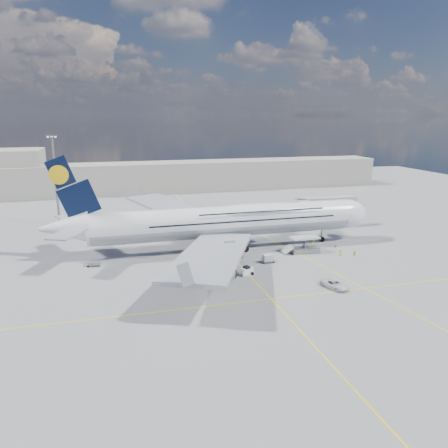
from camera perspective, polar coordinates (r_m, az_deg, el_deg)
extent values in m
plane|color=gray|center=(94.34, 1.78, -5.03)|extent=(300.00, 300.00, 0.00)
cube|color=yellow|center=(94.34, 1.78, -5.03)|extent=(0.25, 220.00, 0.01)
cube|color=yellow|center=(76.74, 6.18, -9.71)|extent=(120.00, 0.25, 0.01)
cube|color=yellow|center=(107.85, 7.37, -2.68)|extent=(14.16, 99.06, 0.01)
cylinder|color=white|center=(101.66, 0.17, 0.37)|extent=(62.00, 7.20, 7.20)
cylinder|color=#9EA0A5|center=(101.69, 0.17, 0.29)|extent=(60.76, 7.13, 7.13)
ellipsoid|color=white|center=(103.56, 4.45, 1.71)|extent=(36.00, 6.84, 3.76)
ellipsoid|color=white|center=(113.64, 15.43, 1.32)|extent=(11.52, 7.20, 7.20)
ellipsoid|color=black|center=(115.17, 16.84, 1.69)|extent=(3.84, 4.16, 1.44)
cone|color=white|center=(98.51, -20.17, -0.47)|extent=(10.00, 6.84, 6.84)
cube|color=black|center=(96.64, -19.42, 4.66)|extent=(11.02, 0.46, 14.61)
cylinder|color=yellow|center=(96.49, -20.79, 6.04)|extent=(4.00, 0.60, 4.00)
cube|color=#999EA3|center=(119.38, -6.08, 1.76)|extent=(25.49, 39.15, 3.35)
cube|color=#999EA3|center=(81.41, -1.55, -4.00)|extent=(25.49, 39.15, 3.35)
cylinder|color=#B7BABF|center=(113.62, -2.95, -0.05)|extent=(5.20, 3.50, 3.50)
cylinder|color=#B7BABF|center=(122.87, -6.05, 0.96)|extent=(5.20, 3.50, 3.50)
cylinder|color=#B7BABF|center=(90.26, 0.43, -3.78)|extent=(5.20, 3.50, 3.50)
cylinder|color=#B7BABF|center=(79.56, -0.67, -6.27)|extent=(5.20, 3.50, 3.50)
cylinder|color=gray|center=(111.83, 12.63, -1.14)|extent=(0.44, 0.44, 3.80)
cylinder|color=black|center=(112.23, 12.58, -1.91)|extent=(1.30, 0.90, 1.30)
cylinder|color=gray|center=(102.84, 0.17, -2.12)|extent=(0.56, 0.56, 3.80)
cylinder|color=black|center=(106.21, -0.29, -2.41)|extent=(1.50, 0.90, 1.50)
cube|color=#B7B7BC|center=(118.16, 10.83, 2.20)|extent=(3.00, 10.00, 2.60)
cube|color=#B7B7BC|center=(126.13, 13.13, 2.82)|extent=(18.00, 3.00, 2.60)
cylinder|color=gray|center=(122.41, 10.99, 0.90)|extent=(0.80, 0.80, 7.10)
cylinder|color=black|center=(123.13, 10.93, -0.51)|extent=(0.90, 0.80, 0.90)
cylinder|color=gray|center=(130.76, 16.14, 1.43)|extent=(1.00, 1.00, 7.10)
cube|color=gray|center=(131.45, 16.04, 0.09)|extent=(2.00, 2.00, 0.80)
cylinder|color=#B7B7BC|center=(114.84, 11.65, 1.82)|extent=(3.60, 3.60, 2.80)
cube|color=silver|center=(101.87, 10.51, -1.76)|extent=(6.50, 3.20, 0.35)
cube|color=gray|center=(102.70, 10.44, -3.35)|extent=(6.50, 3.20, 1.10)
cube|color=gray|center=(102.26, 10.47, -2.54)|extent=(0.22, 1.99, 3.00)
cylinder|color=black|center=(100.65, 9.38, -3.78)|extent=(0.70, 0.30, 0.70)
cube|color=silver|center=(100.87, 8.29, -3.31)|extent=(2.16, 2.60, 1.60)
cylinder|color=gray|center=(132.29, -21.11, 5.13)|extent=(0.70, 0.70, 25.00)
cube|color=gray|center=(131.14, -21.60, 10.61)|extent=(3.00, 0.40, 0.60)
cube|color=#B2AD9E|center=(183.84, -6.88, 6.16)|extent=(180.00, 16.00, 12.00)
cube|color=#193814|center=(236.30, 1.21, 7.50)|extent=(160.00, 6.00, 8.00)
cube|color=gray|center=(85.09, -5.92, -7.03)|extent=(2.86, 1.64, 0.17)
cylinder|color=black|center=(84.47, -6.60, -7.30)|extent=(0.41, 0.17, 0.41)
cylinder|color=black|center=(85.81, -5.24, -6.92)|extent=(0.41, 0.17, 0.41)
cube|color=gray|center=(89.54, -4.58, -5.93)|extent=(2.81, 1.86, 0.16)
cylinder|color=black|center=(88.93, -5.18, -6.16)|extent=(0.38, 0.16, 0.38)
cylinder|color=black|center=(90.24, -3.99, -5.84)|extent=(0.38, 0.16, 0.38)
cube|color=silver|center=(89.31, -4.59, -5.51)|extent=(2.12, 1.64, 1.30)
cube|color=gray|center=(87.81, -0.52, -6.25)|extent=(3.51, 2.53, 0.19)
cylinder|color=black|center=(86.99, -1.22, -6.55)|extent=(0.46, 0.19, 0.46)
cylinder|color=black|center=(88.73, 0.17, -6.12)|extent=(0.46, 0.19, 0.46)
cube|color=silver|center=(87.52, -0.52, -5.73)|extent=(2.67, 2.18, 1.58)
cube|color=gray|center=(95.90, -16.67, -5.12)|extent=(3.06, 2.13, 0.17)
cylinder|color=black|center=(95.46, -17.34, -5.33)|extent=(0.41, 0.17, 0.41)
cylinder|color=black|center=(96.42, -16.00, -5.04)|extent=(0.41, 0.17, 0.41)
cube|color=gray|center=(85.63, 13.37, -7.23)|extent=(2.95, 2.15, 0.16)
cylinder|color=black|center=(84.76, 12.90, -7.51)|extent=(0.39, 0.16, 0.39)
cylinder|color=black|center=(86.59, 13.82, -7.09)|extent=(0.39, 0.16, 0.39)
cube|color=gray|center=(94.67, 5.73, -4.82)|extent=(2.89, 1.66, 0.17)
cylinder|color=black|center=(93.84, 5.21, -5.06)|extent=(0.41, 0.17, 0.41)
cylinder|color=black|center=(95.59, 6.24, -4.72)|extent=(0.41, 0.17, 0.41)
cube|color=silver|center=(94.43, 5.74, -4.39)|extent=(2.14, 1.52, 1.40)
cube|color=white|center=(87.16, 2.97, -6.19)|extent=(3.11, 2.36, 1.31)
cube|color=black|center=(86.88, 2.98, -5.69)|extent=(1.42, 1.52, 0.50)
cylinder|color=black|center=(86.50, 2.45, -6.61)|extent=(0.65, 0.25, 0.65)
cylinder|color=black|center=(88.08, 3.49, -6.24)|extent=(0.65, 0.25, 0.65)
cube|color=gray|center=(113.65, -8.44, -1.31)|extent=(7.26, 4.30, 2.10)
cube|color=white|center=(113.06, -8.84, -0.36)|extent=(5.57, 3.91, 2.31)
cube|color=white|center=(113.72, -7.14, -0.76)|extent=(2.48, 2.84, 1.68)
cube|color=black|center=(113.76, -6.78, -0.63)|extent=(0.73, 2.06, 0.95)
cylinder|color=black|center=(112.89, -7.19, -1.62)|extent=(1.16, 0.37, 1.16)
cylinder|color=black|center=(114.71, -9.65, -1.46)|extent=(1.16, 0.37, 1.16)
cube|color=#FE4A0D|center=(113.25, -8.83, -0.72)|extent=(5.63, 3.97, 0.53)
cube|color=gray|center=(133.23, -7.76, 0.99)|extent=(7.22, 5.80, 2.13)
cube|color=white|center=(132.70, -8.11, 1.82)|extent=(5.74, 4.94, 2.34)
cube|color=white|center=(133.37, -6.65, 1.46)|extent=(2.91, 3.09, 1.70)
cube|color=black|center=(133.43, -6.33, 1.57)|extent=(1.25, 1.89, 0.96)
cylinder|color=black|center=(132.46, -6.68, 0.74)|extent=(1.17, 0.37, 1.17)
cylinder|color=black|center=(134.25, -8.82, 0.85)|extent=(1.17, 0.37, 1.17)
imported|color=silver|center=(82.97, 14.25, -7.64)|extent=(4.18, 6.05, 1.54)
imported|color=#D6FF1A|center=(109.90, 11.62, -2.13)|extent=(0.66, 0.56, 1.55)
imported|color=#B7E418|center=(101.66, 16.69, -3.76)|extent=(0.96, 0.97, 1.57)
imported|color=#C2E418|center=(89.86, -6.54, -5.47)|extent=(0.48, 1.12, 1.89)
imported|color=#BAE618|center=(101.64, 14.94, -3.62)|extent=(0.78, 0.93, 1.62)
imported|color=#CEFC1A|center=(90.81, 0.12, -5.29)|extent=(1.03, 0.68, 1.50)
cone|color=#FE4A0D|center=(108.51, 14.35, -2.78)|extent=(0.38, 0.38, 0.49)
cube|color=#FE4A0D|center=(108.58, 14.34, -2.90)|extent=(0.33, 0.33, 0.03)
cone|color=#FE4A0D|center=(114.52, -5.06, -1.50)|extent=(0.42, 0.42, 0.53)
cube|color=#FE4A0D|center=(114.59, -5.06, -1.62)|extent=(0.36, 0.36, 0.03)
cone|color=#FE4A0D|center=(131.80, -8.71, 0.47)|extent=(0.45, 0.45, 0.57)
cube|color=#FE4A0D|center=(131.86, -8.70, 0.36)|extent=(0.39, 0.39, 0.03)
cone|color=#FE4A0D|center=(86.32, -3.27, -6.72)|extent=(0.39, 0.39, 0.50)
cube|color=#FE4A0D|center=(86.40, -3.27, -6.87)|extent=(0.34, 0.34, 0.03)
cone|color=#FE4A0D|center=(84.85, -5.74, -7.14)|extent=(0.40, 0.40, 0.51)
cube|color=#FE4A0D|center=(84.94, -5.73, -7.29)|extent=(0.35, 0.35, 0.03)
cone|color=#FE4A0D|center=(96.42, -17.81, -5.11)|extent=(0.47, 0.47, 0.59)
cube|color=#FE4A0D|center=(96.51, -17.79, -5.27)|extent=(0.40, 0.40, 0.03)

